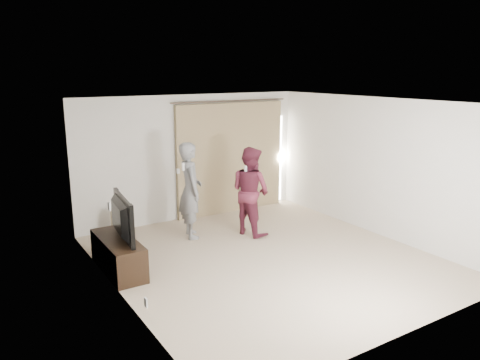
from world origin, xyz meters
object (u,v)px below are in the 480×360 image
tv_console (118,255)px  person_woman (251,191)px  tv (116,218)px  person_man (190,190)px

tv_console → person_woman: bearing=7.6°
tv → person_woman: (2.71, 0.36, -0.02)m
person_man → tv: bearing=-154.0°
person_woman → tv: bearing=-172.4°
tv_console → tv: bearing=0.0°
person_woman → person_man: bearing=156.4°
tv_console → tv: tv is taller
person_man → person_woman: person_man is taller
tv_console → person_woman: person_woman is taller
tv → person_man: 1.86m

